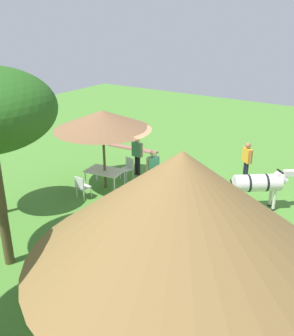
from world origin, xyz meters
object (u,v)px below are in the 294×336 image
at_px(shade_umbrella, 103,120).
at_px(zebra_nearest_camera, 152,200).
at_px(patio_chair_west_end, 128,167).
at_px(standing_watcher, 247,158).
at_px(thatched_hut, 179,241).
at_px(patio_chair_near_hut, 82,186).
at_px(zebra_by_umbrella, 259,183).
at_px(guest_beside_umbrella, 153,167).
at_px(patio_dining_table, 105,172).
at_px(striped_lounge_chair, 189,185).
at_px(guest_behind_table, 137,152).

distance_m(shade_umbrella, zebra_nearest_camera, 3.99).
bearing_deg(patio_chair_west_end, standing_watcher, -139.08).
distance_m(thatched_hut, patio_chair_near_hut, 7.47).
distance_m(zebra_nearest_camera, zebra_by_umbrella, 3.94).
distance_m(shade_umbrella, guest_beside_umbrella, 2.63).
bearing_deg(standing_watcher, patio_dining_table, 78.12).
bearing_deg(guest_beside_umbrella, patio_chair_near_hut, 166.25).
height_order(striped_lounge_chair, zebra_nearest_camera, zebra_nearest_camera).
relative_size(thatched_hut, zebra_by_umbrella, 3.20).
xyz_separation_m(standing_watcher, zebra_by_umbrella, (-1.20, 2.15, -0.02)).
bearing_deg(zebra_by_umbrella, zebra_nearest_camera, -75.83).
height_order(shade_umbrella, guest_behind_table, shade_umbrella).
distance_m(patio_chair_west_end, striped_lounge_chair, 2.73).
bearing_deg(standing_watcher, striped_lounge_chair, 92.63).
bearing_deg(zebra_by_umbrella, striped_lounge_chair, -127.78).
height_order(shade_umbrella, patio_dining_table, shade_umbrella).
relative_size(striped_lounge_chair, zebra_by_umbrella, 0.48).
bearing_deg(patio_dining_table, guest_beside_umbrella, -154.96).
bearing_deg(zebra_by_umbrella, guest_beside_umbrella, -116.67).
bearing_deg(striped_lounge_chair, zebra_nearest_camera, -160.11).
height_order(shade_umbrella, zebra_nearest_camera, shade_umbrella).
height_order(zebra_nearest_camera, zebra_by_umbrella, zebra_nearest_camera).
height_order(shade_umbrella, guest_beside_umbrella, shade_umbrella).
bearing_deg(zebra_nearest_camera, standing_watcher, 105.59).
distance_m(thatched_hut, guest_beside_umbrella, 7.40).
xyz_separation_m(zebra_nearest_camera, zebra_by_umbrella, (-2.44, -3.10, 0.00)).
relative_size(patio_chair_west_end, zebra_nearest_camera, 0.48).
bearing_deg(striped_lounge_chair, zebra_by_umbrella, -75.63).
relative_size(patio_chair_west_end, guest_behind_table, 0.53).
distance_m(patio_dining_table, zebra_nearest_camera, 3.57).
bearing_deg(striped_lounge_chair, guest_beside_umbrella, 137.50).
distance_m(shade_umbrella, patio_dining_table, 2.13).
bearing_deg(standing_watcher, patio_chair_west_end, 68.69).
relative_size(guest_beside_umbrella, zebra_nearest_camera, 0.88).
bearing_deg(patio_chair_near_hut, patio_chair_west_end, 86.96).
xyz_separation_m(patio_chair_west_end, zebra_by_umbrella, (-5.42, -0.34, 0.47)).
xyz_separation_m(shade_umbrella, guest_behind_table, (-0.33, -1.80, -1.77)).
relative_size(standing_watcher, striped_lounge_chair, 1.81).
bearing_deg(patio_chair_near_hut, patio_dining_table, 90.00).
xyz_separation_m(shade_umbrella, patio_chair_near_hut, (0.10, 1.25, -2.27)).
xyz_separation_m(guest_beside_umbrella, zebra_by_umbrella, (-3.91, -0.76, -0.01)).
relative_size(thatched_hut, guest_beside_umbrella, 3.73).
relative_size(patio_dining_table, standing_watcher, 0.93).
xyz_separation_m(patio_chair_near_hut, zebra_nearest_camera, (-3.31, 0.27, 0.47)).
xyz_separation_m(thatched_hut, standing_watcher, (1.62, -8.75, -1.36)).
bearing_deg(standing_watcher, zebra_by_umbrella, 157.42).
bearing_deg(patio_chair_near_hut, standing_watcher, 51.95).
distance_m(guest_behind_table, striped_lounge_chair, 2.71).
height_order(shade_umbrella, zebra_by_umbrella, shade_umbrella).
xyz_separation_m(patio_chair_near_hut, zebra_by_umbrella, (-5.75, -2.83, 0.47)).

